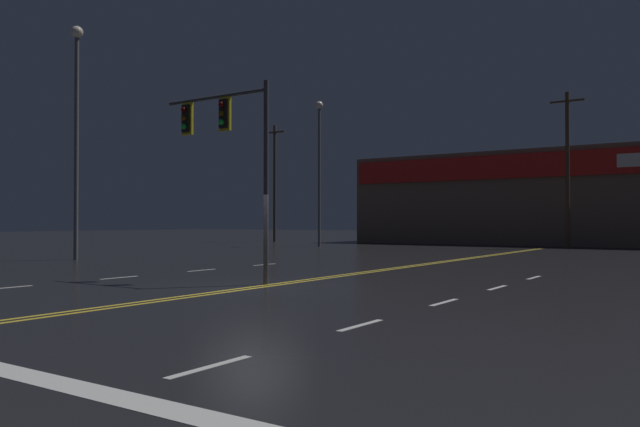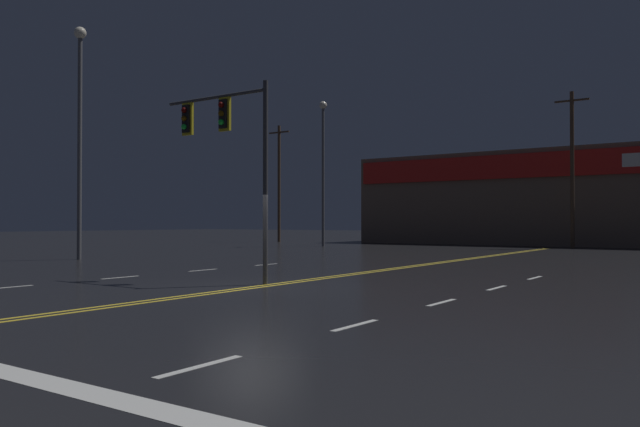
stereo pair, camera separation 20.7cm
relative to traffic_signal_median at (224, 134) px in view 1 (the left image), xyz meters
The scene contains 7 objects.
ground_plane 4.75m from the traffic_signal_median, 25.54° to the right, with size 200.00×200.00×0.00m, color black.
road_markings 5.81m from the traffic_signal_median, 42.33° to the right, with size 15.98×60.00×0.01m.
traffic_signal_median is the anchor object (origin of this frame).
streetlight_median_approach 26.99m from the traffic_signal_median, 117.87° to the left, with size 0.56×0.56×10.48m.
streetlight_far_left 13.81m from the traffic_signal_median, 162.36° to the left, with size 0.56×0.56×10.84m.
building_backdrop 37.29m from the traffic_signal_median, 87.26° to the left, with size 32.35×10.23×7.08m.
utility_pole_row 30.31m from the traffic_signal_median, 83.93° to the left, with size 48.45×0.26×12.03m.
Camera 1 is at (10.63, -12.70, 1.73)m, focal length 35.00 mm.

